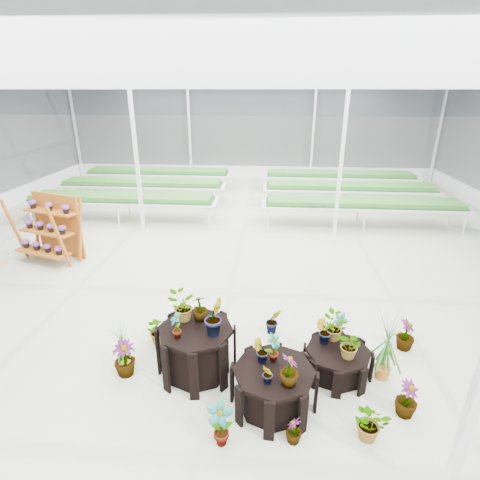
# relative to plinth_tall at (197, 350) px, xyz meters

# --- Properties ---
(ground_plane) EXTENTS (24.00, 24.00, 0.00)m
(ground_plane) POSITION_rel_plinth_tall_xyz_m (0.10, 2.23, -0.41)
(ground_plane) COLOR gray
(ground_plane) RESTS_ON ground
(greenhouse_shell) EXTENTS (18.00, 24.00, 4.50)m
(greenhouse_shell) POSITION_rel_plinth_tall_xyz_m (0.10, 2.23, 1.84)
(greenhouse_shell) COLOR white
(greenhouse_shell) RESTS_ON ground
(steel_frame) EXTENTS (18.00, 24.00, 4.50)m
(steel_frame) POSITION_rel_plinth_tall_xyz_m (0.10, 2.23, 1.84)
(steel_frame) COLOR silver
(steel_frame) RESTS_ON ground
(nursery_benches) EXTENTS (16.00, 7.00, 0.84)m
(nursery_benches) POSITION_rel_plinth_tall_xyz_m (0.10, 9.43, 0.01)
(nursery_benches) COLOR silver
(nursery_benches) RESTS_ON ground
(plinth_tall) EXTENTS (1.33, 1.33, 0.82)m
(plinth_tall) POSITION_rel_plinth_tall_xyz_m (0.00, 0.00, 0.00)
(plinth_tall) COLOR black
(plinth_tall) RESTS_ON ground
(plinth_mid) EXTENTS (1.28, 1.28, 0.62)m
(plinth_mid) POSITION_rel_plinth_tall_xyz_m (1.20, -0.60, -0.10)
(plinth_mid) COLOR black
(plinth_mid) RESTS_ON ground
(plinth_low) EXTENTS (1.18, 1.18, 0.46)m
(plinth_low) POSITION_rel_plinth_tall_xyz_m (2.20, 0.10, -0.18)
(plinth_low) COLOR black
(plinth_low) RESTS_ON ground
(shelf_rack) EXTENTS (1.80, 1.32, 1.71)m
(shelf_rack) POSITION_rel_plinth_tall_xyz_m (-4.59, 3.88, 0.45)
(shelf_rack) COLOR #8F4A13
(shelf_rack) RESTS_ON ground
(nursery_plants) EXTENTS (5.06, 2.67, 1.40)m
(nursery_plants) POSITION_rel_plinth_tall_xyz_m (1.06, -0.01, 0.13)
(nursery_plants) COLOR #2E6A25
(nursery_plants) RESTS_ON ground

